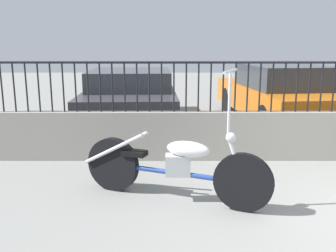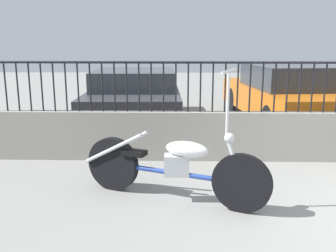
{
  "view_description": "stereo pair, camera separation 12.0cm",
  "coord_description": "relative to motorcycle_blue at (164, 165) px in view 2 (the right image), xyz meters",
  "views": [
    {
      "loc": [
        -2.49,
        -3.33,
        1.77
      ],
      "look_at": [
        -2.5,
        1.51,
        0.7
      ],
      "focal_mm": 40.0,
      "sensor_mm": 36.0,
      "label": 1
    },
    {
      "loc": [
        -2.37,
        -3.33,
        1.77
      ],
      "look_at": [
        -2.5,
        1.51,
        0.7
      ],
      "focal_mm": 40.0,
      "sensor_mm": 36.0,
      "label": 2
    }
  ],
  "objects": [
    {
      "name": "car_dark_grey",
      "position": [
        -0.8,
        4.22,
        0.22
      ],
      "size": [
        2.07,
        4.33,
        1.21
      ],
      "rotation": [
        0.0,
        0.0,
        1.61
      ],
      "color": "black",
      "rests_on": "ground_plane"
    },
    {
      "name": "low_wall",
      "position": [
        2.52,
        1.5,
        -0.03
      ],
      "size": [
        10.9,
        0.18,
        0.76
      ],
      "color": "#9E998E",
      "rests_on": "ground_plane"
    },
    {
      "name": "motorcycle_blue",
      "position": [
        0.0,
        0.0,
        0.0
      ],
      "size": [
        2.14,
        1.0,
        1.52
      ],
      "rotation": [
        0.0,
        0.0,
        -0.39
      ],
      "color": "black",
      "rests_on": "ground_plane"
    },
    {
      "name": "car_orange",
      "position": [
        2.55,
        4.28,
        0.26
      ],
      "size": [
        2.22,
        4.63,
        1.32
      ],
      "rotation": [
        0.0,
        0.0,
        1.68
      ],
      "color": "black",
      "rests_on": "ground_plane"
    }
  ]
}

